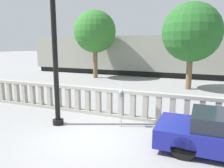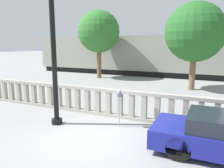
# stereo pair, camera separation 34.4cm
# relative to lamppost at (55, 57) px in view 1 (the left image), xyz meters

# --- Properties ---
(ground_plane) EXTENTS (160.00, 160.00, 0.00)m
(ground_plane) POSITION_rel_lamppost_xyz_m (1.76, -0.77, -2.64)
(ground_plane) COLOR gray
(balustrade) EXTENTS (17.32, 0.24, 1.23)m
(balustrade) POSITION_rel_lamppost_xyz_m (1.76, 1.69, -2.02)
(balustrade) COLOR #9E998E
(balustrade) RESTS_ON ground
(lamppost) EXTENTS (0.42, 0.42, 5.26)m
(lamppost) POSITION_rel_lamppost_xyz_m (0.00, 0.00, 0.00)
(lamppost) COLOR black
(lamppost) RESTS_ON ground
(parking_meter) EXTENTS (0.19, 0.19, 1.48)m
(parking_meter) POSITION_rel_lamppost_xyz_m (2.39, 0.71, -1.43)
(parking_meter) COLOR #99999E
(parking_meter) RESTS_ON ground
(train_near) EXTENTS (21.80, 2.78, 4.58)m
(train_near) POSITION_rel_lamppost_xyz_m (-1.89, 15.16, -0.56)
(train_near) COLOR black
(train_near) RESTS_ON ground
(tree_left) EXTENTS (4.01, 4.01, 5.94)m
(tree_left) POSITION_rel_lamppost_xyz_m (4.29, 9.33, 1.28)
(tree_left) COLOR brown
(tree_left) RESTS_ON ground
(tree_right) EXTENTS (3.88, 3.88, 6.24)m
(tree_right) POSITION_rel_lamppost_xyz_m (-4.23, 11.63, 1.64)
(tree_right) COLOR brown
(tree_right) RESTS_ON ground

